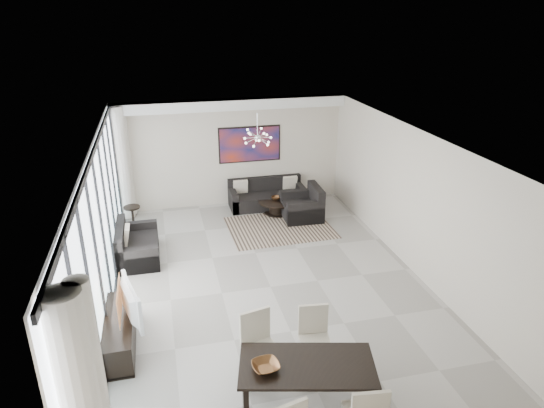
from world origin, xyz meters
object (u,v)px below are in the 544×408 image
object	(u,v)px
tv_console	(119,332)
television	(126,303)
dining_table	(307,370)
coffee_table	(278,206)
sofa_main	(267,197)

from	to	relation	value
tv_console	television	size ratio (longest dim) A/B	1.57
dining_table	coffee_table	bearing A→B (deg)	78.97
coffee_table	dining_table	bearing A→B (deg)	-101.03
television	sofa_main	bearing A→B (deg)	-48.06
coffee_table	television	xyz separation A→B (m)	(-3.63, -4.72, 0.61)
tv_console	dining_table	world-z (taller)	dining_table
tv_console	television	distance (m)	0.59
coffee_table	tv_console	world-z (taller)	tv_console
tv_console	dining_table	bearing A→B (deg)	-38.05
tv_console	television	bearing A→B (deg)	-22.49
tv_console	sofa_main	bearing A→B (deg)	55.08
dining_table	tv_console	bearing A→B (deg)	141.95
television	coffee_table	bearing A→B (deg)	-52.30
sofa_main	coffee_table	bearing A→B (deg)	-73.84
coffee_table	sofa_main	size ratio (longest dim) A/B	0.50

